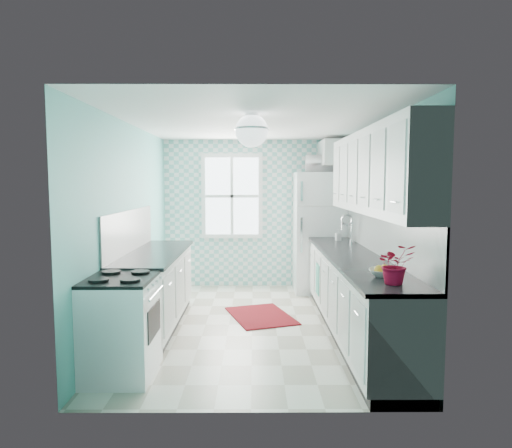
{
  "coord_description": "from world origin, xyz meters",
  "views": [
    {
      "loc": [
        0.02,
        -5.6,
        1.79
      ],
      "look_at": [
        0.05,
        0.25,
        1.25
      ],
      "focal_mm": 32.0,
      "sensor_mm": 36.0,
      "label": 1
    }
  ],
  "objects_px": {
    "sink": "(339,244)",
    "fruit_bowl": "(385,273)",
    "ceiling_light": "(252,130)",
    "stove": "(122,325)",
    "fridge": "(320,232)",
    "potted_plant": "(395,264)",
    "microwave": "(321,164)"
  },
  "relations": [
    {
      "from": "fridge",
      "to": "stove",
      "type": "distance_m",
      "value": 4.07
    },
    {
      "from": "stove",
      "to": "sink",
      "type": "bearing_deg",
      "value": 40.42
    },
    {
      "from": "fridge",
      "to": "fruit_bowl",
      "type": "distance_m",
      "value": 3.39
    },
    {
      "from": "fridge",
      "to": "sink",
      "type": "xyz_separation_m",
      "value": [
        0.09,
        -1.13,
        -0.04
      ]
    },
    {
      "from": "stove",
      "to": "microwave",
      "type": "xyz_separation_m",
      "value": [
        2.31,
        3.31,
        1.61
      ]
    },
    {
      "from": "stove",
      "to": "microwave",
      "type": "relative_size",
      "value": 1.82
    },
    {
      "from": "fridge",
      "to": "potted_plant",
      "type": "height_order",
      "value": "fridge"
    },
    {
      "from": "potted_plant",
      "to": "microwave",
      "type": "distance_m",
      "value": 3.81
    },
    {
      "from": "sink",
      "to": "potted_plant",
      "type": "height_order",
      "value": "sink"
    },
    {
      "from": "sink",
      "to": "fruit_bowl",
      "type": "bearing_deg",
      "value": -89.44
    },
    {
      "from": "stove",
      "to": "fruit_bowl",
      "type": "relative_size",
      "value": 3.24
    },
    {
      "from": "fruit_bowl",
      "to": "microwave",
      "type": "distance_m",
      "value": 3.56
    },
    {
      "from": "fruit_bowl",
      "to": "microwave",
      "type": "height_order",
      "value": "microwave"
    },
    {
      "from": "fridge",
      "to": "fruit_bowl",
      "type": "bearing_deg",
      "value": -89.74
    },
    {
      "from": "sink",
      "to": "microwave",
      "type": "height_order",
      "value": "microwave"
    },
    {
      "from": "ceiling_light",
      "to": "sink",
      "type": "bearing_deg",
      "value": 51.08
    },
    {
      "from": "fruit_bowl",
      "to": "potted_plant",
      "type": "xyz_separation_m",
      "value": [
        0.0,
        -0.3,
        0.14
      ]
    },
    {
      "from": "fridge",
      "to": "microwave",
      "type": "distance_m",
      "value": 1.11
    },
    {
      "from": "potted_plant",
      "to": "fruit_bowl",
      "type": "bearing_deg",
      "value": 90.0
    },
    {
      "from": "ceiling_light",
      "to": "stove",
      "type": "xyz_separation_m",
      "value": [
        -1.2,
        -0.69,
        -1.85
      ]
    },
    {
      "from": "ceiling_light",
      "to": "potted_plant",
      "type": "relative_size",
      "value": 1.03
    },
    {
      "from": "fruit_bowl",
      "to": "sink",
      "type": "bearing_deg",
      "value": 89.9
    },
    {
      "from": "stove",
      "to": "fruit_bowl",
      "type": "xyz_separation_m",
      "value": [
        2.4,
        -0.08,
        0.5
      ]
    },
    {
      "from": "stove",
      "to": "fridge",
      "type": "bearing_deg",
      "value": 53.34
    },
    {
      "from": "fridge",
      "to": "stove",
      "type": "bearing_deg",
      "value": -126.15
    },
    {
      "from": "fridge",
      "to": "potted_plant",
      "type": "bearing_deg",
      "value": -89.86
    },
    {
      "from": "ceiling_light",
      "to": "potted_plant",
      "type": "bearing_deg",
      "value": -41.49
    },
    {
      "from": "sink",
      "to": "fruit_bowl",
      "type": "distance_m",
      "value": 2.25
    },
    {
      "from": "fridge",
      "to": "fruit_bowl",
      "type": "height_order",
      "value": "fridge"
    },
    {
      "from": "sink",
      "to": "microwave",
      "type": "xyz_separation_m",
      "value": [
        -0.09,
        1.13,
        1.15
      ]
    },
    {
      "from": "fruit_bowl",
      "to": "fridge",
      "type": "bearing_deg",
      "value": 91.53
    },
    {
      "from": "fruit_bowl",
      "to": "stove",
      "type": "bearing_deg",
      "value": 178.19
    }
  ]
}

